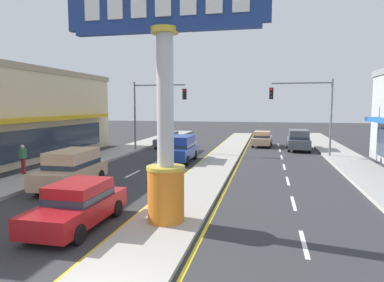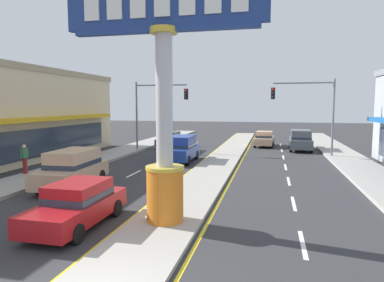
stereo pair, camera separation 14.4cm
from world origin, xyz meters
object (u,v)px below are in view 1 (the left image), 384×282
(traffic_light_left_side, at_px, (153,104))
(suv_near_right_lane, at_px, (72,168))
(sedan_kerb_right, at_px, (168,139))
(traffic_light_right_side, at_px, (308,104))
(suv_mid_left_lane, at_px, (298,140))
(sedan_far_right_lane, at_px, (78,204))
(sedan_near_left_lane, at_px, (262,139))
(suv_far_left_oncoming, at_px, (180,148))
(pedestrian_near_kerb, at_px, (23,157))
(district_sign, at_px, (165,102))

(traffic_light_left_side, height_order, suv_near_right_lane, traffic_light_left_side)
(traffic_light_left_side, xyz_separation_m, sedan_kerb_right, (0.28, 3.51, -3.46))
(traffic_light_left_side, height_order, traffic_light_right_side, same)
(suv_near_right_lane, xyz_separation_m, suv_mid_left_lane, (12.39, 17.41, 0.00))
(sedan_far_right_lane, distance_m, sedan_near_left_lane, 25.53)
(traffic_light_left_side, distance_m, suv_near_right_lane, 13.98)
(suv_far_left_oncoming, distance_m, pedestrian_near_kerb, 10.42)
(district_sign, xyz_separation_m, sedan_far_right_lane, (-2.89, -0.82, -3.49))
(traffic_light_right_side, height_order, sedan_far_right_lane, traffic_light_right_side)
(traffic_light_right_side, relative_size, suv_mid_left_lane, 1.33)
(sedan_kerb_right, bearing_deg, pedestrian_near_kerb, -105.22)
(traffic_light_right_side, xyz_separation_m, sedan_far_right_lane, (-9.37, -18.27, -3.46))
(suv_mid_left_lane, relative_size, suv_far_left_oncoming, 1.01)
(sedan_near_left_lane, relative_size, sedan_kerb_right, 1.01)
(district_sign, relative_size, sedan_kerb_right, 1.87)
(sedan_kerb_right, bearing_deg, suv_far_left_oncoming, -67.91)
(suv_mid_left_lane, bearing_deg, district_sign, -106.02)
(suv_near_right_lane, relative_size, suv_far_left_oncoming, 1.01)
(traffic_light_left_side, height_order, suv_mid_left_lane, traffic_light_left_side)
(suv_far_left_oncoming, height_order, pedestrian_near_kerb, suv_far_left_oncoming)
(sedan_far_right_lane, bearing_deg, suv_mid_left_lane, 67.91)
(pedestrian_near_kerb, bearing_deg, suv_far_left_oncoming, 44.06)
(traffic_light_right_side, relative_size, pedestrian_near_kerb, 3.63)
(sedan_near_left_lane, bearing_deg, suv_mid_left_lane, -36.88)
(suv_mid_left_lane, distance_m, pedestrian_near_kerb, 22.82)
(suv_far_left_oncoming, bearing_deg, district_sign, -77.56)
(sedan_far_right_lane, relative_size, suv_far_left_oncoming, 0.93)
(sedan_kerb_right, bearing_deg, suv_near_right_lane, -90.01)
(suv_mid_left_lane, relative_size, pedestrian_near_kerb, 2.72)
(suv_far_left_oncoming, bearing_deg, suv_near_right_lane, -110.23)
(suv_near_right_lane, height_order, suv_mid_left_lane, same)
(traffic_light_left_side, distance_m, traffic_light_right_side, 12.96)
(sedan_far_right_lane, height_order, pedestrian_near_kerb, pedestrian_near_kerb)
(district_sign, bearing_deg, traffic_light_right_side, 69.64)
(traffic_light_right_side, distance_m, sedan_near_left_lane, 8.26)
(suv_near_right_lane, relative_size, pedestrian_near_kerb, 2.74)
(suv_mid_left_lane, distance_m, sedan_kerb_right, 12.39)
(sedan_near_left_lane, xyz_separation_m, pedestrian_near_kerb, (-13.27, -18.17, 0.36))
(sedan_far_right_lane, bearing_deg, traffic_light_left_side, 100.93)
(traffic_light_right_side, relative_size, sedan_far_right_lane, 1.44)
(sedan_far_right_lane, bearing_deg, suv_near_right_lane, 123.60)
(sedan_near_left_lane, bearing_deg, suv_far_left_oncoming, -117.89)
(suv_near_right_lane, bearing_deg, suv_mid_left_lane, 54.57)
(sedan_far_right_lane, xyz_separation_m, suv_mid_left_lane, (9.08, 22.39, 0.20))
(pedestrian_near_kerb, bearing_deg, suv_near_right_lane, -22.35)
(suv_near_right_lane, xyz_separation_m, sedan_near_left_lane, (9.09, 19.89, -0.20))
(suv_mid_left_lane, bearing_deg, sedan_near_left_lane, 143.12)
(sedan_kerb_right, height_order, pedestrian_near_kerb, pedestrian_near_kerb)
(traffic_light_right_side, relative_size, sedan_kerb_right, 1.43)
(suv_near_right_lane, distance_m, sedan_far_right_lane, 5.97)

